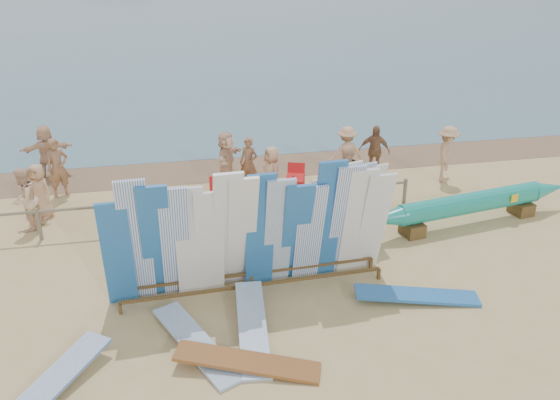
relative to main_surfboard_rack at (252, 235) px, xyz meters
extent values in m
plane|color=tan|center=(-1.07, 0.40, -1.39)|extent=(160.00, 160.00, 0.00)
cube|color=brown|center=(-1.07, 7.60, -1.39)|extent=(40.00, 2.60, 0.01)
cube|color=#766D59|center=(-1.07, 3.40, -0.59)|extent=(12.00, 0.06, 0.06)
cube|color=#766D59|center=(-5.07, 3.40, -0.94)|extent=(0.08, 0.08, 0.90)
cube|color=#766D59|center=(-3.07, 3.40, -0.94)|extent=(0.08, 0.08, 0.90)
cube|color=#766D59|center=(-1.07, 3.40, -0.94)|extent=(0.08, 0.08, 0.90)
cube|color=#766D59|center=(0.93, 3.40, -0.94)|extent=(0.08, 0.08, 0.90)
cube|color=#766D59|center=(2.93, 3.40, -0.94)|extent=(0.08, 0.08, 0.90)
cube|color=#766D59|center=(4.93, 3.40, -0.94)|extent=(0.08, 0.08, 0.90)
cube|color=brown|center=(0.02, -0.24, -1.11)|extent=(5.80, 0.32, 0.07)
cube|color=brown|center=(-0.01, 0.25, -1.11)|extent=(5.80, 0.32, 0.07)
cube|color=#2363AF|center=(-2.82, -0.12, -0.10)|extent=(0.64, 0.58, 2.58)
cube|color=white|center=(-2.42, -0.11, 0.14)|extent=(0.65, 0.82, 3.07)
cube|color=#2363AF|center=(-2.03, -0.09, 0.07)|extent=(0.65, 0.91, 2.93)
cube|color=white|center=(-1.63, -0.07, 0.02)|extent=(0.65, 0.84, 2.82)
cube|color=white|center=(-1.32, -0.06, -0.02)|extent=(0.64, 0.60, 2.75)
cube|color=white|center=(-0.92, -0.04, -0.08)|extent=(0.64, 0.66, 2.63)
cube|color=white|center=(-0.53, -0.02, 0.15)|extent=(0.66, 1.03, 3.08)
cube|color=white|center=(-0.22, -0.01, 0.08)|extent=(0.66, 1.06, 2.95)
cube|color=#2363AF|center=(0.18, 0.01, 0.07)|extent=(0.64, 0.69, 2.91)
cube|color=#81A4CF|center=(0.58, 0.03, 0.00)|extent=(0.65, 0.79, 2.78)
cube|color=#2363AF|center=(0.97, 0.04, -0.08)|extent=(0.65, 0.89, 2.63)
cube|color=white|center=(1.28, 0.06, -0.12)|extent=(0.65, 0.76, 2.54)
cube|color=#2363AF|center=(1.68, 0.07, 0.15)|extent=(0.65, 0.78, 3.08)
cube|color=white|center=(2.07, 0.09, 0.08)|extent=(0.65, 0.85, 2.94)
cube|color=white|center=(2.38, 0.10, 0.02)|extent=(0.65, 0.80, 2.83)
cube|color=white|center=(2.78, 0.12, -0.04)|extent=(0.65, 0.88, 2.69)
cube|color=brown|center=(2.64, 1.53, -1.17)|extent=(1.73, 0.53, 0.05)
cube|color=brown|center=(2.54, 1.90, -1.17)|extent=(1.73, 0.53, 0.05)
cube|color=white|center=(1.79, 1.49, -0.37)|extent=(0.61, 0.64, 2.04)
cube|color=white|center=(2.20, 1.60, -0.17)|extent=(0.65, 0.77, 2.44)
cube|color=white|center=(2.60, 1.72, -0.22)|extent=(0.65, 0.79, 2.34)
cube|color=white|center=(3.01, 1.83, -0.27)|extent=(0.66, 0.80, 2.24)
cube|color=white|center=(3.34, 1.92, -0.32)|extent=(0.66, 0.81, 2.14)
cube|color=brown|center=(4.52, 1.77, -1.21)|extent=(0.59, 0.67, 0.36)
cube|color=brown|center=(8.05, 2.37, -1.21)|extent=(0.59, 0.67, 0.36)
cylinder|color=teal|center=(6.28, 2.07, -0.76)|extent=(4.42, 1.33, 0.60)
cone|color=teal|center=(3.64, 1.61, -0.76)|extent=(1.27, 0.75, 0.56)
cone|color=teal|center=(8.93, 2.53, -0.76)|extent=(1.27, 0.75, 0.56)
cube|color=yellow|center=(7.51, 1.98, -0.69)|extent=(0.22, 0.06, 0.22)
cube|color=brown|center=(2.64, 1.72, -0.66)|extent=(1.06, 0.88, 0.05)
cube|color=white|center=(2.64, 1.72, -0.39)|extent=(0.48, 0.17, 0.43)
cube|color=#2363AF|center=(3.44, -1.09, -1.39)|extent=(2.76, 1.10, 0.24)
cube|color=#81A4CF|center=(-1.39, -1.78, -1.39)|extent=(1.65, 2.68, 0.21)
cube|color=#81A4CF|center=(-0.26, -1.63, -1.39)|extent=(0.78, 2.72, 0.41)
cube|color=white|center=(-3.98, -2.57, -1.39)|extent=(2.05, 2.50, 0.36)
cube|color=brown|center=(-0.51, -2.57, -1.39)|extent=(2.73, 1.41, 0.31)
cube|color=red|center=(-0.29, 4.33, -1.06)|extent=(0.61, 0.56, 0.05)
cube|color=red|center=(-0.27, 4.58, -0.77)|extent=(0.58, 0.21, 0.57)
cube|color=red|center=(0.14, 4.14, -1.08)|extent=(0.71, 0.69, 0.05)
cube|color=red|center=(0.03, 4.35, -0.80)|extent=(0.55, 0.40, 0.54)
cube|color=red|center=(1.87, 4.16, -0.78)|extent=(0.73, 0.95, 0.61)
cube|color=red|center=(1.97, 4.48, -0.39)|extent=(0.53, 0.33, 0.39)
imported|color=beige|center=(-5.47, 4.07, -0.52)|extent=(0.73, 0.94, 1.75)
imported|color=tan|center=(-5.23, 4.79, -0.61)|extent=(0.85, 0.69, 1.57)
imported|color=tan|center=(1.29, 4.70, -0.56)|extent=(0.59, 0.89, 1.67)
imported|color=beige|center=(-5.49, 7.87, -0.52)|extent=(1.68, 0.78, 1.74)
imported|color=beige|center=(3.37, 4.00, -0.51)|extent=(0.60, 0.93, 1.76)
imported|color=#8C6042|center=(0.76, 5.74, -0.58)|extent=(0.67, 0.60, 1.62)
imported|color=#8C6042|center=(4.88, 5.93, -0.54)|extent=(1.08, 0.84, 1.70)
imported|color=#8C6042|center=(-4.91, 6.18, -0.49)|extent=(0.75, 0.63, 1.81)
imported|color=beige|center=(0.11, 6.02, -0.51)|extent=(1.15, 1.70, 1.76)
imported|color=tan|center=(3.90, 5.81, -0.51)|extent=(1.19, 0.61, 1.76)
imported|color=tan|center=(6.96, 5.04, -0.48)|extent=(0.98, 1.27, 1.82)
camera|label=1|loc=(-1.57, -11.14, 6.04)|focal=38.00mm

